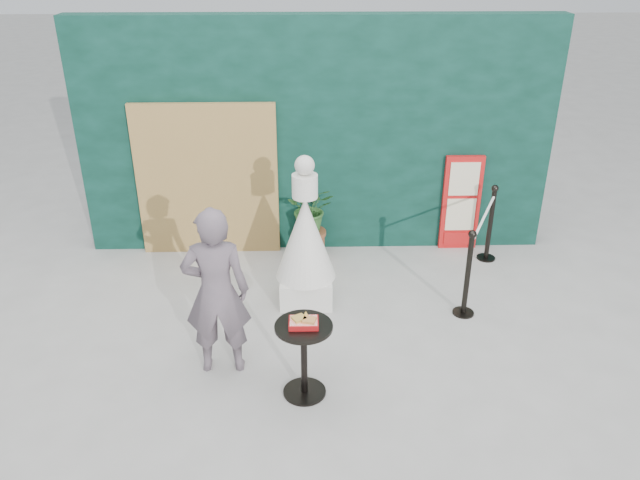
{
  "coord_description": "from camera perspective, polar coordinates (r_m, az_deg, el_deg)",
  "views": [
    {
      "loc": [
        -0.14,
        -4.56,
        3.86
      ],
      "look_at": [
        0.0,
        1.2,
        1.0
      ],
      "focal_mm": 35.0,
      "sensor_mm": 36.0,
      "label": 1
    }
  ],
  "objects": [
    {
      "name": "woman",
      "position": [
        5.88,
        -9.46,
        -4.73
      ],
      "size": [
        0.65,
        0.44,
        1.71
      ],
      "primitive_type": "imported",
      "rotation": [
        0.0,
        0.0,
        3.2
      ],
      "color": "#655760",
      "rests_on": "ground"
    },
    {
      "name": "cafe_table",
      "position": [
        5.68,
        -1.48,
        -9.91
      ],
      "size": [
        0.52,
        0.52,
        0.75
      ],
      "color": "black",
      "rests_on": "ground"
    },
    {
      "name": "stanchion_barrier",
      "position": [
        7.62,
        14.41,
        -0.69
      ],
      "size": [
        0.84,
        1.54,
        1.03
      ],
      "color": "black",
      "rests_on": "ground"
    },
    {
      "name": "ground",
      "position": [
        5.97,
        0.28,
        -13.84
      ],
      "size": [
        60.0,
        60.0,
        0.0
      ],
      "primitive_type": "plane",
      "color": "#ADAAA5",
      "rests_on": "ground"
    },
    {
      "name": "statue",
      "position": [
        6.97,
        -1.34,
        -0.4
      ],
      "size": [
        0.69,
        0.69,
        1.76
      ],
      "color": "silver",
      "rests_on": "ground"
    },
    {
      "name": "menu_board",
      "position": [
        8.42,
        12.77,
        3.31
      ],
      "size": [
        0.5,
        0.07,
        1.3
      ],
      "color": "red",
      "rests_on": "ground"
    },
    {
      "name": "bamboo_fence",
      "position": [
        8.12,
        -10.26,
        5.36
      ],
      "size": [
        1.8,
        0.08,
        2.0
      ],
      "primitive_type": "cube",
      "color": "tan",
      "rests_on": "ground"
    },
    {
      "name": "back_wall",
      "position": [
        8.06,
        -0.33,
        9.38
      ],
      "size": [
        6.0,
        0.3,
        3.0
      ],
      "primitive_type": "cube",
      "color": "black",
      "rests_on": "ground"
    },
    {
      "name": "planter",
      "position": [
        8.05,
        -0.83,
        2.32
      ],
      "size": [
        0.58,
        0.51,
        0.99
      ],
      "color": "brown",
      "rests_on": "ground"
    },
    {
      "name": "food_basket",
      "position": [
        5.51,
        -1.49,
        -7.47
      ],
      "size": [
        0.26,
        0.19,
        0.11
      ],
      "color": "#B41316",
      "rests_on": "cafe_table"
    }
  ]
}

